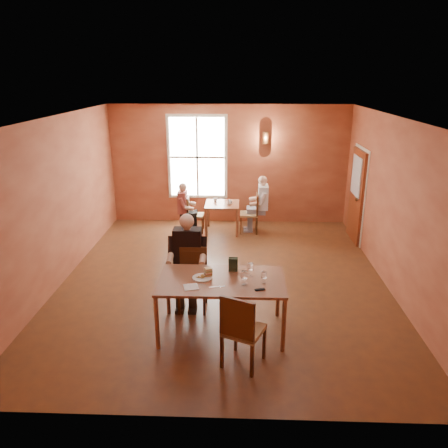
{
  "coord_description": "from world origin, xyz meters",
  "views": [
    {
      "loc": [
        0.29,
        -7.45,
        3.69
      ],
      "look_at": [
        0.0,
        0.2,
        1.05
      ],
      "focal_mm": 35.0,
      "sensor_mm": 36.0,
      "label": 1
    }
  ],
  "objects_px": {
    "chair_diner_main": "(192,281)",
    "main_table": "(221,306)",
    "second_table": "(222,218)",
    "diner_main": "(192,268)",
    "chair_diner_maroon": "(196,214)",
    "diner_maroon": "(194,208)",
    "chair_diner_white": "(249,213)",
    "chair_empty": "(244,328)",
    "diner_white": "(250,206)"
  },
  "relations": [
    {
      "from": "chair_diner_maroon",
      "to": "second_table",
      "type": "bearing_deg",
      "value": 90.0
    },
    {
      "from": "diner_white",
      "to": "second_table",
      "type": "bearing_deg",
      "value": 90.0
    },
    {
      "from": "chair_diner_main",
      "to": "diner_maroon",
      "type": "bearing_deg",
      "value": -84.61
    },
    {
      "from": "main_table",
      "to": "second_table",
      "type": "distance_m",
      "value": 4.41
    },
    {
      "from": "chair_diner_main",
      "to": "chair_empty",
      "type": "height_order",
      "value": "chair_empty"
    },
    {
      "from": "chair_empty",
      "to": "chair_diner_maroon",
      "type": "distance_m",
      "value": 5.3
    },
    {
      "from": "main_table",
      "to": "diner_white",
      "type": "distance_m",
      "value": 4.44
    },
    {
      "from": "chair_empty",
      "to": "second_table",
      "type": "height_order",
      "value": "chair_empty"
    },
    {
      "from": "chair_diner_main",
      "to": "chair_diner_maroon",
      "type": "height_order",
      "value": "chair_diner_main"
    },
    {
      "from": "diner_main",
      "to": "second_table",
      "type": "relative_size",
      "value": 1.85
    },
    {
      "from": "chair_diner_main",
      "to": "main_table",
      "type": "bearing_deg",
      "value": 127.57
    },
    {
      "from": "diner_main",
      "to": "chair_diner_white",
      "type": "relative_size",
      "value": 1.56
    },
    {
      "from": "second_table",
      "to": "chair_diner_white",
      "type": "xyz_separation_m",
      "value": [
        0.65,
        0.0,
        0.12
      ]
    },
    {
      "from": "chair_diner_main",
      "to": "diner_maroon",
      "type": "distance_m",
      "value": 3.78
    },
    {
      "from": "main_table",
      "to": "chair_diner_maroon",
      "type": "relative_size",
      "value": 2.1
    },
    {
      "from": "chair_diner_main",
      "to": "chair_diner_white",
      "type": "distance_m",
      "value": 3.88
    },
    {
      "from": "chair_diner_white",
      "to": "diner_maroon",
      "type": "distance_m",
      "value": 1.33
    },
    {
      "from": "chair_diner_main",
      "to": "chair_diner_maroon",
      "type": "bearing_deg",
      "value": -85.07
    },
    {
      "from": "diner_maroon",
      "to": "main_table",
      "type": "bearing_deg",
      "value": 10.97
    },
    {
      "from": "chair_diner_main",
      "to": "diner_maroon",
      "type": "relative_size",
      "value": 0.85
    },
    {
      "from": "diner_main",
      "to": "chair_empty",
      "type": "xyz_separation_m",
      "value": [
        0.83,
        -1.38,
        -0.22
      ]
    },
    {
      "from": "chair_diner_main",
      "to": "diner_main",
      "type": "xyz_separation_m",
      "value": [
        0.0,
        -0.03,
        0.24
      ]
    },
    {
      "from": "chair_diner_maroon",
      "to": "diner_main",
      "type": "bearing_deg",
      "value": 4.89
    },
    {
      "from": "second_table",
      "to": "chair_diner_white",
      "type": "height_order",
      "value": "chair_diner_white"
    },
    {
      "from": "diner_white",
      "to": "diner_main",
      "type": "bearing_deg",
      "value": 165.14
    },
    {
      "from": "chair_empty",
      "to": "chair_diner_maroon",
      "type": "relative_size",
      "value": 1.22
    },
    {
      "from": "main_table",
      "to": "chair_diner_main",
      "type": "bearing_deg",
      "value": 127.57
    },
    {
      "from": "second_table",
      "to": "diner_maroon",
      "type": "bearing_deg",
      "value": 180.0
    },
    {
      "from": "diner_white",
      "to": "chair_diner_maroon",
      "type": "height_order",
      "value": "diner_white"
    },
    {
      "from": "main_table",
      "to": "diner_maroon",
      "type": "relative_size",
      "value": 1.54
    },
    {
      "from": "chair_empty",
      "to": "second_table",
      "type": "bearing_deg",
      "value": 119.73
    },
    {
      "from": "second_table",
      "to": "chair_diner_white",
      "type": "distance_m",
      "value": 0.66
    },
    {
      "from": "chair_diner_white",
      "to": "diner_white",
      "type": "distance_m",
      "value": 0.19
    },
    {
      "from": "main_table",
      "to": "chair_diner_main",
      "type": "height_order",
      "value": "chair_diner_main"
    },
    {
      "from": "main_table",
      "to": "chair_diner_white",
      "type": "height_order",
      "value": "chair_diner_white"
    },
    {
      "from": "chair_diner_maroon",
      "to": "diner_maroon",
      "type": "bearing_deg",
      "value": -90.0
    },
    {
      "from": "chair_empty",
      "to": "chair_diner_white",
      "type": "xyz_separation_m",
      "value": [
        0.15,
        5.17,
        -0.05
      ]
    },
    {
      "from": "chair_diner_white",
      "to": "chair_diner_maroon",
      "type": "relative_size",
      "value": 1.1
    },
    {
      "from": "diner_main",
      "to": "chair_diner_white",
      "type": "xyz_separation_m",
      "value": [
        0.98,
        3.79,
        -0.27
      ]
    },
    {
      "from": "main_table",
      "to": "diner_white",
      "type": "relative_size",
      "value": 1.37
    },
    {
      "from": "diner_main",
      "to": "chair_diner_white",
      "type": "bearing_deg",
      "value": -104.44
    },
    {
      "from": "diner_main",
      "to": "diner_maroon",
      "type": "xyz_separation_m",
      "value": [
        -0.35,
        3.79,
        -0.15
      ]
    },
    {
      "from": "second_table",
      "to": "main_table",
      "type": "bearing_deg",
      "value": -87.73
    },
    {
      "from": "chair_diner_white",
      "to": "chair_diner_main",
      "type": "bearing_deg",
      "value": 165.45
    },
    {
      "from": "chair_diner_main",
      "to": "second_table",
      "type": "xyz_separation_m",
      "value": [
        0.33,
        3.76,
        -0.15
      ]
    },
    {
      "from": "chair_diner_main",
      "to": "diner_maroon",
      "type": "height_order",
      "value": "diner_maroon"
    },
    {
      "from": "diner_main",
      "to": "diner_maroon",
      "type": "distance_m",
      "value": 3.81
    },
    {
      "from": "chair_diner_maroon",
      "to": "diner_maroon",
      "type": "distance_m",
      "value": 0.16
    },
    {
      "from": "diner_white",
      "to": "chair_diner_maroon",
      "type": "distance_m",
      "value": 1.35
    },
    {
      "from": "main_table",
      "to": "chair_diner_white",
      "type": "xyz_separation_m",
      "value": [
        0.48,
        4.41,
        0.05
      ]
    }
  ]
}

